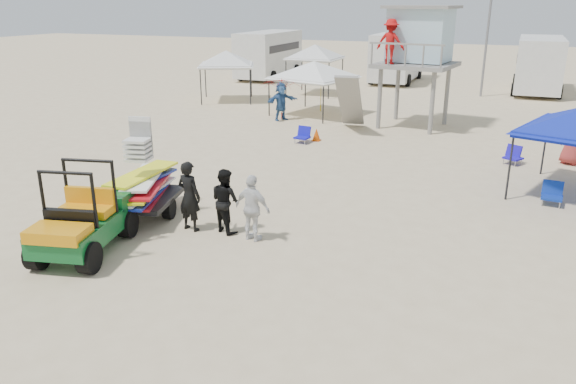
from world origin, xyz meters
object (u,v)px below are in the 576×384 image
at_px(utility_cart, 80,213).
at_px(man_left, 189,196).
at_px(surf_trailer, 144,183).
at_px(lifeguard_tower, 416,40).

height_order(utility_cart, man_left, utility_cart).
xyz_separation_m(surf_trailer, lifeguard_tower, (4.26, 13.96, 2.82)).
distance_m(utility_cart, lifeguard_tower, 17.08).
bearing_deg(man_left, lifeguard_tower, -92.19).
bearing_deg(utility_cart, surf_trailer, 89.87).
relative_size(man_left, lifeguard_tower, 0.35).
height_order(surf_trailer, man_left, surf_trailer).
distance_m(surf_trailer, man_left, 1.55).
xyz_separation_m(utility_cart, surf_trailer, (0.01, 2.34, 0.01)).
bearing_deg(lifeguard_tower, man_left, -100.87).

